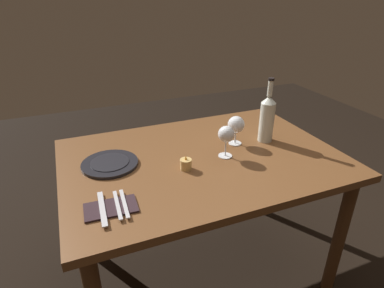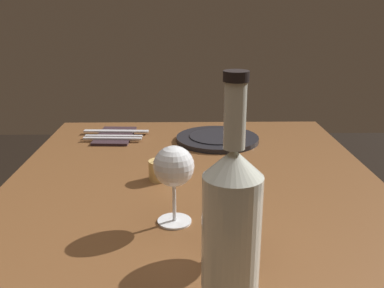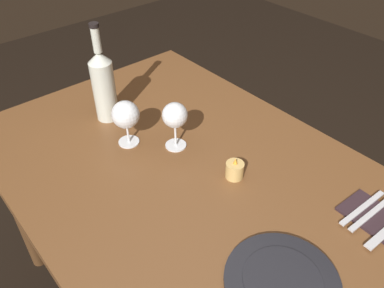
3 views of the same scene
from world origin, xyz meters
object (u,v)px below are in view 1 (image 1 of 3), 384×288
at_px(wine_bottle, 267,118).
at_px(votive_candle, 186,164).
at_px(fork_outer, 124,203).
at_px(folded_napkin, 111,208).
at_px(table_knife, 102,208).
at_px(wine_glass_right, 226,135).
at_px(dinner_plate, 110,164).
at_px(fork_inner, 118,205).
at_px(wine_glass_left, 236,125).

xyz_separation_m(wine_bottle, votive_candle, (0.49, 0.12, -0.11)).
xyz_separation_m(votive_candle, fork_outer, (0.31, 0.16, -0.01)).
distance_m(folded_napkin, table_knife, 0.03).
height_order(wine_glass_right, dinner_plate, wine_glass_right).
height_order(wine_glass_right, table_knife, wine_glass_right).
xyz_separation_m(votive_candle, table_knife, (0.39, 0.16, -0.01)).
distance_m(wine_bottle, folded_napkin, 0.90).
bearing_deg(fork_inner, wine_glass_left, -155.20).
bearing_deg(folded_napkin, wine_glass_left, -156.00).
bearing_deg(fork_outer, fork_inner, 0.00).
relative_size(votive_candle, table_knife, 0.32).
bearing_deg(fork_inner, fork_outer, 180.00).
bearing_deg(wine_glass_right, table_knife, 18.47).
distance_m(wine_glass_left, table_knife, 0.78).
distance_m(wine_glass_right, wine_bottle, 0.29).
relative_size(wine_glass_right, table_knife, 0.73).
xyz_separation_m(wine_bottle, table_knife, (0.88, 0.28, -0.12)).
xyz_separation_m(wine_bottle, fork_outer, (0.80, 0.28, -0.12)).
height_order(votive_candle, fork_inner, votive_candle).
bearing_deg(folded_napkin, fork_outer, 180.00).
bearing_deg(table_knife, dinner_plate, -103.75).
distance_m(wine_glass_left, fork_inner, 0.73).
relative_size(votive_candle, fork_outer, 0.37).
distance_m(wine_glass_left, dinner_plate, 0.64).
bearing_deg(dinner_plate, table_knife, 76.25).
bearing_deg(wine_glass_left, votive_candle, 23.65).
xyz_separation_m(wine_glass_right, dinner_plate, (0.52, -0.12, -0.10)).
distance_m(dinner_plate, folded_napkin, 0.33).
distance_m(votive_candle, table_knife, 0.42).
bearing_deg(wine_bottle, folded_napkin, 18.29).
bearing_deg(wine_glass_right, wine_bottle, -164.00).
distance_m(votive_candle, fork_outer, 0.35).
bearing_deg(fork_inner, wine_glass_right, -159.82).
bearing_deg(wine_glass_right, votive_candle, 10.55).
bearing_deg(wine_glass_right, dinner_plate, -13.12).
relative_size(wine_bottle, fork_inner, 1.84).
relative_size(wine_glass_right, votive_candle, 2.31).
height_order(wine_glass_left, votive_candle, wine_glass_left).
xyz_separation_m(wine_glass_left, fork_inner, (0.66, 0.30, -0.09)).
distance_m(wine_bottle, votive_candle, 0.52).
bearing_deg(dinner_plate, wine_bottle, 176.87).
height_order(wine_glass_right, wine_bottle, wine_bottle).
bearing_deg(fork_outer, votive_candle, -152.27).
height_order(wine_bottle, folded_napkin, wine_bottle).
distance_m(wine_bottle, fork_inner, 0.88).
xyz_separation_m(wine_glass_right, fork_outer, (0.52, 0.20, -0.10)).
height_order(wine_glass_right, folded_napkin, wine_glass_right).
bearing_deg(votive_candle, fork_outer, 27.73).
xyz_separation_m(wine_glass_left, dinner_plate, (0.63, -0.02, -0.10)).
relative_size(wine_glass_right, fork_inner, 0.86).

